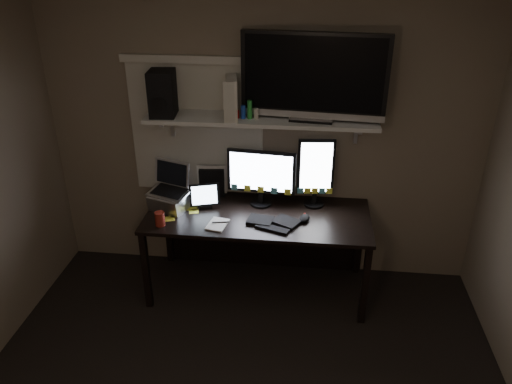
# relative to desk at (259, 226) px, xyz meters

# --- Properties ---
(back_wall) EXTENTS (3.60, 0.00, 3.60)m
(back_wall) POSITION_rel_desk_xyz_m (0.00, 0.25, 0.70)
(back_wall) COLOR #736752
(back_wall) RESTS_ON floor
(window_blinds) EXTENTS (1.10, 0.02, 1.10)m
(window_blinds) POSITION_rel_desk_xyz_m (-0.55, 0.24, 0.75)
(window_blinds) COLOR beige
(window_blinds) RESTS_ON back_wall
(desk) EXTENTS (1.80, 0.75, 0.73)m
(desk) POSITION_rel_desk_xyz_m (0.00, 0.00, 0.00)
(desk) COLOR black
(desk) RESTS_ON floor
(wall_shelf) EXTENTS (1.80, 0.35, 0.03)m
(wall_shelf) POSITION_rel_desk_xyz_m (0.00, 0.08, 0.91)
(wall_shelf) COLOR beige
(wall_shelf) RESTS_ON back_wall
(monitor_landscape) EXTENTS (0.56, 0.11, 0.49)m
(monitor_landscape) POSITION_rel_desk_xyz_m (0.01, 0.06, 0.42)
(monitor_landscape) COLOR black
(monitor_landscape) RESTS_ON desk
(monitor_portrait) EXTENTS (0.30, 0.08, 0.59)m
(monitor_portrait) POSITION_rel_desk_xyz_m (0.45, 0.09, 0.47)
(monitor_portrait) COLOR black
(monitor_portrait) RESTS_ON desk
(keyboard) EXTENTS (0.44, 0.29, 0.02)m
(keyboard) POSITION_rel_desk_xyz_m (0.13, -0.24, 0.19)
(keyboard) COLOR black
(keyboard) RESTS_ON desk
(mouse) EXTENTS (0.10, 0.14, 0.04)m
(mouse) POSITION_rel_desk_xyz_m (0.38, -0.18, 0.20)
(mouse) COLOR black
(mouse) RESTS_ON desk
(notepad) EXTENTS (0.17, 0.22, 0.01)m
(notepad) POSITION_rel_desk_xyz_m (-0.29, -0.32, 0.18)
(notepad) COLOR silver
(notepad) RESTS_ON desk
(tablet) EXTENTS (0.26, 0.17, 0.22)m
(tablet) POSITION_rel_desk_xyz_m (-0.44, -0.05, 0.28)
(tablet) COLOR black
(tablet) RESTS_ON desk
(file_sorter) EXTENTS (0.22, 0.12, 0.27)m
(file_sorter) POSITION_rel_desk_xyz_m (-0.43, 0.18, 0.31)
(file_sorter) COLOR black
(file_sorter) RESTS_ON desk
(laptop) EXTENTS (0.40, 0.36, 0.37)m
(laptop) POSITION_rel_desk_xyz_m (-0.73, -0.10, 0.36)
(laptop) COLOR silver
(laptop) RESTS_ON desk
(cup) EXTENTS (0.08, 0.08, 0.11)m
(cup) POSITION_rel_desk_xyz_m (-0.73, -0.37, 0.23)
(cup) COLOR maroon
(cup) RESTS_ON desk
(sticky_notes) EXTENTS (0.37, 0.30, 0.00)m
(sticky_notes) POSITION_rel_desk_xyz_m (-0.58, -0.17, 0.18)
(sticky_notes) COLOR #F9FD44
(sticky_notes) RESTS_ON desk
(tv) EXTENTS (1.10, 0.30, 0.65)m
(tv) POSITION_rel_desk_xyz_m (0.39, 0.07, 1.25)
(tv) COLOR black
(tv) RESTS_ON wall_shelf
(game_console) EXTENTS (0.12, 0.27, 0.31)m
(game_console) POSITION_rel_desk_xyz_m (-0.22, 0.05, 1.08)
(game_console) COLOR #BAB5A8
(game_console) RESTS_ON wall_shelf
(speaker) EXTENTS (0.21, 0.25, 0.35)m
(speaker) POSITION_rel_desk_xyz_m (-0.76, 0.05, 1.10)
(speaker) COLOR black
(speaker) RESTS_ON wall_shelf
(bottles) EXTENTS (0.23, 0.09, 0.14)m
(bottles) POSITION_rel_desk_xyz_m (-0.11, 0.04, 1.00)
(bottles) COLOR #A50F0C
(bottles) RESTS_ON wall_shelf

